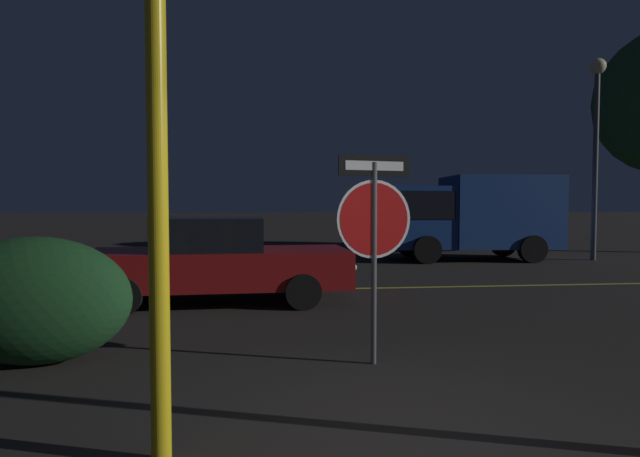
{
  "coord_description": "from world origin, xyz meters",
  "views": [
    {
      "loc": [
        -0.99,
        -3.44,
        1.71
      ],
      "look_at": [
        -0.21,
        3.87,
        1.39
      ],
      "focal_mm": 28.0,
      "sensor_mm": 36.0,
      "label": 1
    }
  ],
  "objects_px": {
    "passing_car_2": "(217,261)",
    "delivery_truck": "(466,214)",
    "stop_sign": "(374,220)",
    "street_lamp": "(596,123)",
    "yellow_pole_left": "(158,232)",
    "hedge_bush_1": "(36,301)"
  },
  "relations": [
    {
      "from": "yellow_pole_left",
      "to": "delivery_truck",
      "type": "xyz_separation_m",
      "value": [
        7.04,
        11.98,
        -0.06
      ]
    },
    {
      "from": "yellow_pole_left",
      "to": "delivery_truck",
      "type": "bearing_deg",
      "value": 59.55
    },
    {
      "from": "delivery_truck",
      "to": "street_lamp",
      "type": "bearing_deg",
      "value": -95.6
    },
    {
      "from": "stop_sign",
      "to": "hedge_bush_1",
      "type": "distance_m",
      "value": 3.76
    },
    {
      "from": "passing_car_2",
      "to": "delivery_truck",
      "type": "bearing_deg",
      "value": 129.04
    },
    {
      "from": "passing_car_2",
      "to": "delivery_truck",
      "type": "relative_size",
      "value": 0.87
    },
    {
      "from": "hedge_bush_1",
      "to": "delivery_truck",
      "type": "height_order",
      "value": "delivery_truck"
    },
    {
      "from": "stop_sign",
      "to": "street_lamp",
      "type": "height_order",
      "value": "street_lamp"
    },
    {
      "from": "yellow_pole_left",
      "to": "passing_car_2",
      "type": "relative_size",
      "value": 0.65
    },
    {
      "from": "street_lamp",
      "to": "delivery_truck",
      "type": "bearing_deg",
      "value": 172.31
    },
    {
      "from": "yellow_pole_left",
      "to": "delivery_truck",
      "type": "distance_m",
      "value": 13.9
    },
    {
      "from": "yellow_pole_left",
      "to": "hedge_bush_1",
      "type": "xyz_separation_m",
      "value": [
        -1.78,
        2.28,
        -0.85
      ]
    },
    {
      "from": "stop_sign",
      "to": "delivery_truck",
      "type": "height_order",
      "value": "delivery_truck"
    },
    {
      "from": "passing_car_2",
      "to": "street_lamp",
      "type": "xyz_separation_m",
      "value": [
        11.23,
        5.79,
        3.6
      ]
    },
    {
      "from": "stop_sign",
      "to": "passing_car_2",
      "type": "distance_m",
      "value": 4.34
    },
    {
      "from": "yellow_pole_left",
      "to": "passing_car_2",
      "type": "height_order",
      "value": "yellow_pole_left"
    },
    {
      "from": "passing_car_2",
      "to": "delivery_truck",
      "type": "distance_m",
      "value": 9.64
    },
    {
      "from": "hedge_bush_1",
      "to": "delivery_truck",
      "type": "relative_size",
      "value": 0.37
    },
    {
      "from": "stop_sign",
      "to": "delivery_truck",
      "type": "bearing_deg",
      "value": 52.41
    },
    {
      "from": "street_lamp",
      "to": "yellow_pole_left",
      "type": "bearing_deg",
      "value": -133.99
    },
    {
      "from": "stop_sign",
      "to": "street_lamp",
      "type": "relative_size",
      "value": 0.36
    },
    {
      "from": "street_lamp",
      "to": "stop_sign",
      "type": "bearing_deg",
      "value": -133.93
    }
  ]
}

